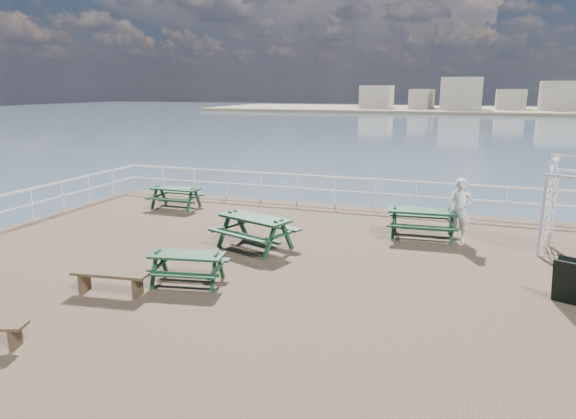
# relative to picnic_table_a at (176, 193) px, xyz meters

# --- Properties ---
(ground) EXTENTS (18.00, 14.00, 0.30)m
(ground) POSITION_rel_picnic_table_a_xyz_m (5.35, -4.51, -0.69)
(ground) COLOR brown
(ground) RESTS_ON ground
(sea_backdrop) EXTENTS (300.00, 300.00, 9.20)m
(sea_backdrop) POSITION_rel_picnic_table_a_xyz_m (17.88, 129.56, -1.05)
(sea_backdrop) COLOR #3F556A
(sea_backdrop) RESTS_ON ground
(railing) EXTENTS (17.77, 13.76, 1.10)m
(railing) POSITION_rel_picnic_table_a_xyz_m (5.27, -1.94, 0.33)
(railing) COLOR white
(railing) RESTS_ON ground
(picnic_table_a) EXTENTS (1.74, 1.41, 0.84)m
(picnic_table_a) POSITION_rel_picnic_table_a_xyz_m (0.00, 0.00, 0.00)
(picnic_table_a) COLOR #12331A
(picnic_table_a) RESTS_ON ground
(picnic_table_b) EXTENTS (2.45, 2.21, 0.98)m
(picnic_table_b) POSITION_rel_picnic_table_a_xyz_m (4.58, -3.44, 0.09)
(picnic_table_b) COLOR #12331A
(picnic_table_b) RESTS_ON ground
(picnic_table_c) EXTENTS (2.04, 1.70, 0.94)m
(picnic_table_c) POSITION_rel_picnic_table_a_xyz_m (8.82, -0.95, 0.06)
(picnic_table_c) COLOR #12331A
(picnic_table_c) RESTS_ON ground
(picnic_table_d) EXTENTS (1.84, 1.59, 0.79)m
(picnic_table_d) POSITION_rel_picnic_table_a_xyz_m (4.21, -6.42, -0.03)
(picnic_table_d) COLOR #12331A
(picnic_table_d) RESTS_ON ground
(flat_bench_near) EXTENTS (1.70, 0.60, 0.48)m
(flat_bench_near) POSITION_rel_picnic_table_a_xyz_m (2.94, -7.47, -0.18)
(flat_bench_near) COLOR brown
(flat_bench_near) RESTS_ON ground
(sandwich_board) EXTENTS (0.69, 0.61, 0.95)m
(sandwich_board) POSITION_rel_picnic_table_a_xyz_m (12.04, -4.82, -0.08)
(sandwich_board) COLOR black
(sandwich_board) RESTS_ON ground
(person) EXTENTS (0.70, 0.49, 1.82)m
(person) POSITION_rel_picnic_table_a_xyz_m (9.83, -1.03, 0.37)
(person) COLOR white
(person) RESTS_ON ground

